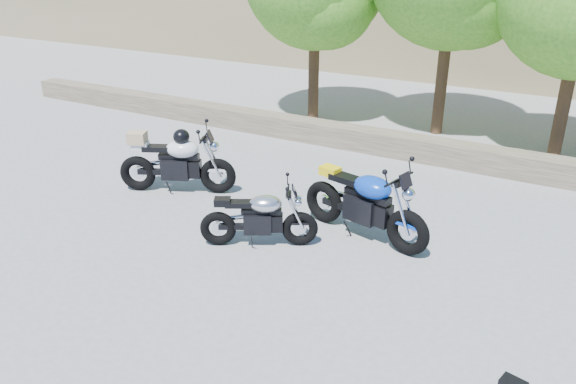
# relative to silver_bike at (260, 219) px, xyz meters

# --- Properties ---
(ground) EXTENTS (90.00, 90.00, 0.00)m
(ground) POSITION_rel_silver_bike_xyz_m (0.01, -0.47, -0.45)
(ground) COLOR gray
(ground) RESTS_ON ground
(stone_wall) EXTENTS (22.00, 0.55, 0.50)m
(stone_wall) POSITION_rel_silver_bike_xyz_m (0.01, 5.03, -0.20)
(stone_wall) COLOR brown
(stone_wall) RESTS_ON ground
(silver_bike) EXTENTS (1.69, 1.02, 0.93)m
(silver_bike) POSITION_rel_silver_bike_xyz_m (0.00, 0.00, 0.00)
(silver_bike) COLOR black
(silver_bike) RESTS_ON ground
(white_bike) EXTENTS (2.12, 1.11, 1.25)m
(white_bike) POSITION_rel_silver_bike_xyz_m (-2.50, 1.03, 0.16)
(white_bike) COLOR black
(white_bike) RESTS_ON ground
(blue_bike) EXTENTS (2.35, 0.87, 1.19)m
(blue_bike) POSITION_rel_silver_bike_xyz_m (1.32, 1.04, 0.13)
(blue_bike) COLOR black
(blue_bike) RESTS_ON ground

